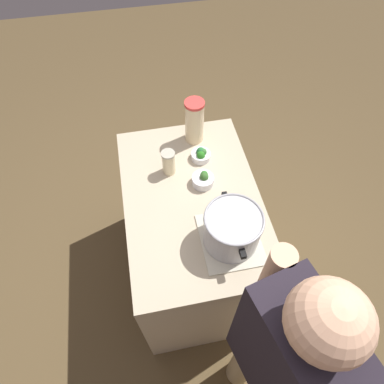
{
  "coord_description": "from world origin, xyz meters",
  "views": [
    {
      "loc": [
        0.98,
        -0.19,
        2.36
      ],
      "look_at": [
        0.0,
        0.0,
        0.95
      ],
      "focal_mm": 31.39,
      "sensor_mm": 36.0,
      "label": 1
    }
  ],
  "objects_px": {
    "mason_jar": "(169,162)",
    "broccoli_bowl_center": "(201,155)",
    "person_cook": "(271,367)",
    "cooking_pot": "(232,229)",
    "broccoli_bowl_front": "(203,179)",
    "lemonade_pitcher": "(194,121)"
  },
  "relations": [
    {
      "from": "mason_jar",
      "to": "cooking_pot",
      "type": "bearing_deg",
      "value": 24.95
    },
    {
      "from": "cooking_pot",
      "to": "mason_jar",
      "type": "distance_m",
      "value": 0.53
    },
    {
      "from": "broccoli_bowl_front",
      "to": "person_cook",
      "type": "distance_m",
      "value": 0.93
    },
    {
      "from": "mason_jar",
      "to": "broccoli_bowl_center",
      "type": "xyz_separation_m",
      "value": [
        -0.06,
        0.19,
        -0.05
      ]
    },
    {
      "from": "lemonade_pitcher",
      "to": "person_cook",
      "type": "bearing_deg",
      "value": 1.93
    },
    {
      "from": "mason_jar",
      "to": "broccoli_bowl_front",
      "type": "relative_size",
      "value": 1.26
    },
    {
      "from": "cooking_pot",
      "to": "person_cook",
      "type": "relative_size",
      "value": 0.2
    },
    {
      "from": "lemonade_pitcher",
      "to": "mason_jar",
      "type": "bearing_deg",
      "value": -40.1
    },
    {
      "from": "mason_jar",
      "to": "broccoli_bowl_center",
      "type": "distance_m",
      "value": 0.21
    },
    {
      "from": "mason_jar",
      "to": "broccoli_bowl_center",
      "type": "bearing_deg",
      "value": 106.99
    },
    {
      "from": "broccoli_bowl_center",
      "to": "person_cook",
      "type": "distance_m",
      "value": 1.11
    },
    {
      "from": "lemonade_pitcher",
      "to": "person_cook",
      "type": "distance_m",
      "value": 1.27
    },
    {
      "from": "lemonade_pitcher",
      "to": "broccoli_bowl_center",
      "type": "xyz_separation_m",
      "value": [
        0.16,
        0.01,
        -0.11
      ]
    },
    {
      "from": "mason_jar",
      "to": "person_cook",
      "type": "relative_size",
      "value": 0.09
    },
    {
      "from": "mason_jar",
      "to": "broccoli_bowl_center",
      "type": "height_order",
      "value": "mason_jar"
    },
    {
      "from": "lemonade_pitcher",
      "to": "broccoli_bowl_front",
      "type": "distance_m",
      "value": 0.36
    },
    {
      "from": "broccoli_bowl_front",
      "to": "mason_jar",
      "type": "bearing_deg",
      "value": -125.08
    },
    {
      "from": "cooking_pot",
      "to": "person_cook",
      "type": "distance_m",
      "value": 0.58
    },
    {
      "from": "broccoli_bowl_center",
      "to": "person_cook",
      "type": "relative_size",
      "value": 0.07
    },
    {
      "from": "cooking_pot",
      "to": "lemonade_pitcher",
      "type": "bearing_deg",
      "value": -177.03
    },
    {
      "from": "person_cook",
      "to": "cooking_pot",
      "type": "bearing_deg",
      "value": -179.36
    },
    {
      "from": "cooking_pot",
      "to": "broccoli_bowl_front",
      "type": "distance_m",
      "value": 0.37
    }
  ]
}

